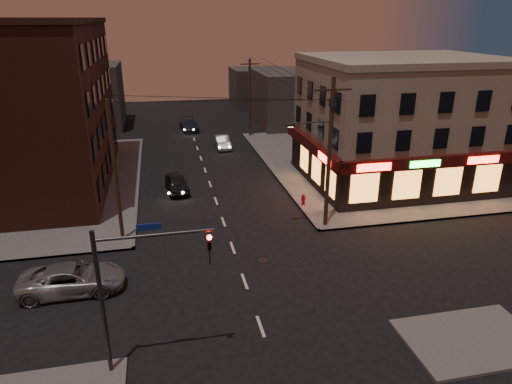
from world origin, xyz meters
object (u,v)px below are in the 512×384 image
object	(u,v)px
sedan_near	(177,183)
fire_hydrant	(303,199)
suv_cross	(72,279)
sedan_far	(189,125)
sedan_mid	(222,142)

from	to	relation	value
sedan_near	fire_hydrant	size ratio (longest dim) A/B	4.87
suv_cross	sedan_far	distance (m)	36.91
sedan_far	fire_hydrant	distance (m)	28.09
sedan_near	fire_hydrant	world-z (taller)	sedan_near
suv_cross	sedan_mid	bearing A→B (deg)	-24.08
suv_cross	sedan_mid	distance (m)	28.98
sedan_mid	sedan_far	xyz separation A→B (m)	(-2.94, 9.36, 0.04)
sedan_far	fire_hydrant	size ratio (longest dim) A/B	5.79
sedan_near	sedan_far	world-z (taller)	sedan_far
fire_hydrant	sedan_mid	bearing A→B (deg)	101.57
sedan_near	sedan_mid	distance (m)	13.83
suv_cross	sedan_mid	world-z (taller)	suv_cross
sedan_near	sedan_mid	xyz separation A→B (m)	(5.61, 12.64, -0.03)
sedan_near	sedan_far	xyz separation A→B (m)	(2.67, 22.00, 0.01)
sedan_far	fire_hydrant	world-z (taller)	sedan_far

